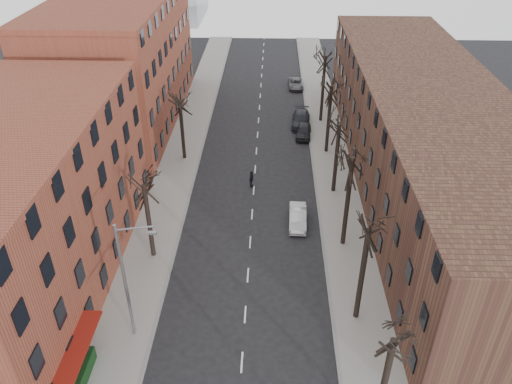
{
  "coord_description": "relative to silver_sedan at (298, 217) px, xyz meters",
  "views": [
    {
      "loc": [
        1.56,
        -12.35,
        25.8
      ],
      "look_at": [
        0.44,
        21.47,
        4.0
      ],
      "focal_mm": 35.0,
      "sensor_mm": 36.0,
      "label": 1
    }
  ],
  "objects": [
    {
      "name": "streetlight",
      "position": [
        -11.03,
        -12.71,
        4.33
      ],
      "size": [
        2.45,
        0.22,
        9.03
      ],
      "color": "slate",
      "rests_on": "ground"
    },
    {
      "name": "sidewalk_left",
      "position": [
        -12.0,
        12.29,
        -0.61
      ],
      "size": [
        4.0,
        90.0,
        0.15
      ],
      "primitive_type": "cube",
      "color": "gray",
      "rests_on": "ground"
    },
    {
      "name": "pedestrian_crossing",
      "position": [
        -4.24,
        5.93,
        0.18
      ],
      "size": [
        0.68,
        1.08,
        1.72
      ],
      "primitive_type": "imported",
      "rotation": [
        0.0,
        0.0,
        1.29
      ],
      "color": "black",
      "rests_on": "ground"
    },
    {
      "name": "tree_right_e",
      "position": [
        3.6,
        13.29,
        -0.68
      ],
      "size": [
        5.2,
        5.2,
        10.8
      ],
      "primitive_type": null,
      "color": "black",
      "rests_on": "ground"
    },
    {
      "name": "tree_left_b",
      "position": [
        -11.6,
        11.29,
        -0.68
      ],
      "size": [
        5.2,
        5.2,
        9.5
      ],
      "primitive_type": null,
      "color": "black",
      "rests_on": "ground"
    },
    {
      "name": "silver_sedan",
      "position": [
        0.0,
        0.0,
        0.0
      ],
      "size": [
        1.57,
        4.19,
        1.37
      ],
      "primitive_type": "imported",
      "rotation": [
        0.0,
        0.0,
        -0.03
      ],
      "color": "silver",
      "rests_on": "ground"
    },
    {
      "name": "tree_right_d",
      "position": [
        3.6,
        5.29,
        -0.68
      ],
      "size": [
        5.2,
        5.2,
        10.0
      ],
      "primitive_type": null,
      "color": "black",
      "rests_on": "ground"
    },
    {
      "name": "pedestrian_b",
      "position": [
        -13.56,
        -15.09,
        0.26
      ],
      "size": [
        0.89,
        0.77,
        1.58
      ],
      "primitive_type": "imported",
      "rotation": [
        0.0,
        0.0,
        3.39
      ],
      "color": "black",
      "rests_on": "sidewalk_left"
    },
    {
      "name": "tree_right_f",
      "position": [
        3.6,
        21.29,
        -0.68
      ],
      "size": [
        5.2,
        5.2,
        11.6
      ],
      "primitive_type": null,
      "color": "black",
      "rests_on": "ground"
    },
    {
      "name": "building_left_far",
      "position": [
        -20.0,
        21.29,
        6.32
      ],
      "size": [
        12.0,
        28.0,
        14.0
      ],
      "primitive_type": "cube",
      "color": "brown",
      "rests_on": "ground"
    },
    {
      "name": "sidewalk_right",
      "position": [
        4.0,
        12.29,
        -0.61
      ],
      "size": [
        4.0,
        90.0,
        0.15
      ],
      "primitive_type": "cube",
      "color": "gray",
      "rests_on": "ground"
    },
    {
      "name": "building_left_near",
      "position": [
        -20.0,
        -7.71,
        5.32
      ],
      "size": [
        12.0,
        26.0,
        12.0
      ],
      "primitive_type": "cube",
      "color": "brown",
      "rests_on": "ground"
    },
    {
      "name": "parked_car_far",
      "position": [
        0.92,
        32.47,
        -0.08
      ],
      "size": [
        2.15,
        4.38,
        1.2
      ],
      "primitive_type": "imported",
      "rotation": [
        0.0,
        0.0,
        0.04
      ],
      "color": "#525459",
      "rests_on": "ground"
    },
    {
      "name": "parked_car_mid",
      "position": [
        1.12,
        20.08,
        0.07
      ],
      "size": [
        2.46,
        5.3,
        1.5
      ],
      "primitive_type": "imported",
      "rotation": [
        0.0,
        0.0,
        -0.07
      ],
      "color": "black",
      "rests_on": "ground"
    },
    {
      "name": "tree_right_b",
      "position": [
        3.6,
        -10.71,
        -0.68
      ],
      "size": [
        5.2,
        5.2,
        10.8
      ],
      "primitive_type": null,
      "color": "black",
      "rests_on": "ground"
    },
    {
      "name": "parked_car_near",
      "position": [
        1.3,
        17.0,
        0.02
      ],
      "size": [
        2.04,
        4.26,
        1.41
      ],
      "primitive_type": "imported",
      "rotation": [
        0.0,
        0.0,
        -0.09
      ],
      "color": "black",
      "rests_on": "ground"
    },
    {
      "name": "tree_right_c",
      "position": [
        3.6,
        -2.71,
        -0.68
      ],
      "size": [
        5.2,
        5.2,
        11.6
      ],
      "primitive_type": null,
      "color": "black",
      "rests_on": "ground"
    },
    {
      "name": "building_right",
      "position": [
        12.0,
        7.29,
        4.32
      ],
      "size": [
        12.0,
        50.0,
        10.0
      ],
      "primitive_type": "cube",
      "color": "#523526",
      "rests_on": "ground"
    },
    {
      "name": "tree_left_a",
      "position": [
        -11.6,
        -4.71,
        -0.68
      ],
      "size": [
        5.2,
        5.2,
        9.5
      ],
      "primitive_type": null,
      "color": "black",
      "rests_on": "ground"
    }
  ]
}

